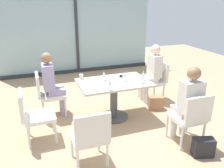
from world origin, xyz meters
name	(u,v)px	position (x,y,z in m)	size (l,w,h in m)	color
ground_plane	(114,117)	(0.00, 0.00, 0.00)	(12.00, 12.00, 0.00)	tan
window_wall_backdrop	(77,33)	(0.00, 3.20, 1.21)	(4.64, 0.10, 2.70)	#98B7BC
dining_table_main	(114,91)	(0.00, 0.00, 0.55)	(1.30, 0.86, 0.73)	#BCB29E
chair_far_right	(156,79)	(1.17, 0.49, 0.50)	(0.50, 0.46, 0.87)	silver
chair_front_right	(191,116)	(0.79, -1.24, 0.50)	(0.46, 0.50, 0.87)	silver
chair_far_left	(47,92)	(-1.17, 0.49, 0.50)	(0.50, 0.46, 0.87)	silver
chair_side_end	(33,113)	(-1.46, -0.33, 0.50)	(0.50, 0.46, 0.87)	silver
chair_front_left	(90,135)	(-0.79, -1.24, 0.50)	(0.46, 0.50, 0.87)	silver
person_far_right	(152,70)	(1.07, 0.49, 0.70)	(0.39, 0.34, 1.26)	silver
person_front_right	(188,101)	(0.79, -1.13, 0.70)	(0.34, 0.39, 1.26)	silver
person_far_left	(52,81)	(-1.07, 0.49, 0.70)	(0.39, 0.34, 1.26)	#9E93B7
wine_glass_0	(124,75)	(0.19, -0.04, 0.86)	(0.07, 0.07, 0.18)	silver
wine_glass_1	(143,74)	(0.54, -0.12, 0.86)	(0.07, 0.07, 0.18)	silver
wine_glass_2	(109,83)	(-0.21, -0.36, 0.86)	(0.07, 0.07, 0.18)	silver
wine_glass_3	(104,74)	(-0.15, 0.11, 0.86)	(0.07, 0.07, 0.18)	silver
wine_glass_4	(142,76)	(0.45, -0.24, 0.86)	(0.07, 0.07, 0.18)	silver
coffee_cup	(81,77)	(-0.53, 0.36, 0.78)	(0.08, 0.08, 0.09)	white
cell_phone_on_table	(121,76)	(0.25, 0.25, 0.73)	(0.07, 0.14, 0.01)	black
handbag_0	(156,103)	(0.94, 0.03, 0.14)	(0.30, 0.16, 0.28)	#A3704C
handbag_1	(203,147)	(0.81, -1.56, 0.14)	(0.30, 0.16, 0.28)	#232328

